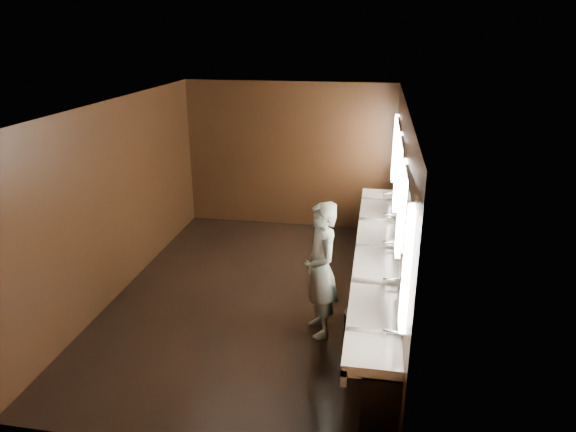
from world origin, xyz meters
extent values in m
plane|color=black|center=(0.00, 0.00, 0.00)|extent=(6.00, 6.00, 0.00)
cube|color=#2D2D2B|center=(0.00, 0.00, 2.80)|extent=(4.00, 6.00, 0.02)
cube|color=black|center=(0.00, 3.00, 1.40)|extent=(4.00, 0.02, 2.80)
cube|color=black|center=(0.00, -3.00, 1.40)|extent=(4.00, 0.02, 2.80)
cube|color=black|center=(-2.00, 0.00, 1.40)|extent=(0.02, 6.00, 2.80)
cube|color=black|center=(2.00, 0.00, 1.40)|extent=(0.02, 6.00, 2.80)
cube|color=black|center=(1.82, 0.00, 0.40)|extent=(0.36, 5.40, 0.81)
cube|color=silver|center=(1.73, 0.00, 0.85)|extent=(0.55, 5.40, 0.12)
cube|color=silver|center=(1.48, 0.00, 0.77)|extent=(0.06, 5.40, 0.18)
cylinder|color=silver|center=(1.91, -2.20, 0.99)|extent=(0.18, 0.04, 0.04)
cylinder|color=silver|center=(1.91, -1.10, 0.99)|extent=(0.18, 0.04, 0.04)
cylinder|color=silver|center=(1.91, 0.00, 0.99)|extent=(0.18, 0.04, 0.04)
cylinder|color=silver|center=(1.91, 1.10, 0.99)|extent=(0.18, 0.04, 0.04)
cylinder|color=silver|center=(1.91, 2.20, 0.99)|extent=(0.18, 0.04, 0.04)
cube|color=white|center=(1.97, -2.40, 1.75)|extent=(0.06, 0.22, 1.15)
cube|color=white|center=(1.99, -1.60, 1.75)|extent=(0.03, 1.32, 1.15)
cube|color=white|center=(1.97, -0.80, 1.75)|extent=(0.06, 0.23, 1.15)
cube|color=white|center=(1.99, 0.00, 1.75)|extent=(0.03, 1.32, 1.15)
cube|color=white|center=(1.97, 0.80, 1.75)|extent=(0.06, 0.23, 1.15)
cube|color=white|center=(1.99, 1.60, 1.75)|extent=(0.03, 1.32, 1.15)
cube|color=white|center=(1.97, 2.40, 1.75)|extent=(0.06, 0.22, 1.15)
imported|color=#8FD1D6|center=(1.06, -0.78, 0.89)|extent=(0.63, 0.76, 1.77)
cylinder|color=black|center=(1.58, -1.22, 0.29)|extent=(0.40, 0.40, 0.58)
camera|label=1|loc=(1.64, -6.53, 3.74)|focal=32.00mm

